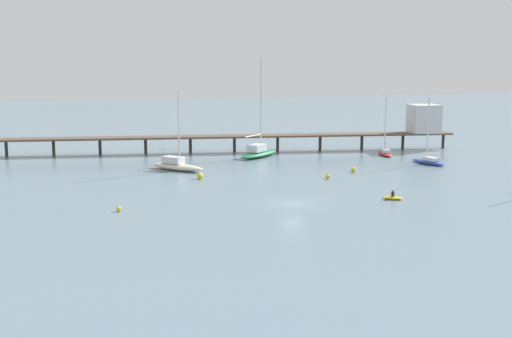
{
  "coord_description": "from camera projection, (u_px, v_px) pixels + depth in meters",
  "views": [
    {
      "loc": [
        -22.71,
        -65.65,
        15.38
      ],
      "look_at": [
        0.0,
        14.45,
        1.5
      ],
      "focal_mm": 45.91,
      "sensor_mm": 36.0,
      "label": 1
    }
  ],
  "objects": [
    {
      "name": "sailboat_red",
      "position": [
        385.0,
        151.0,
        107.09
      ],
      "size": [
        2.95,
        6.32,
        9.56
      ],
      "color": "red",
      "rests_on": "ground_plane"
    },
    {
      "name": "ground_plane",
      "position": [
        292.0,
        204.0,
        70.94
      ],
      "size": [
        400.0,
        400.0,
        0.0
      ],
      "primitive_type": "plane",
      "color": "slate"
    },
    {
      "name": "sailboat_cream",
      "position": [
        176.0,
        165.0,
        92.43
      ],
      "size": [
        7.64,
        8.13,
        11.28
      ],
      "color": "beige",
      "rests_on": "ground_plane"
    },
    {
      "name": "mooring_buoy_outer",
      "position": [
        200.0,
        176.0,
        85.6
      ],
      "size": [
        0.81,
        0.81,
        0.81
      ],
      "primitive_type": "sphere",
      "color": "yellow",
      "rests_on": "ground_plane"
    },
    {
      "name": "mooring_buoy_inner",
      "position": [
        119.0,
        209.0,
        67.24
      ],
      "size": [
        0.53,
        0.53,
        0.53
      ],
      "primitive_type": "sphere",
      "color": "yellow",
      "rests_on": "ground_plane"
    },
    {
      "name": "dinghy_yellow",
      "position": [
        393.0,
        197.0,
        73.03
      ],
      "size": [
        2.4,
        2.07,
        1.14
      ],
      "color": "yellow",
      "rests_on": "ground_plane"
    },
    {
      "name": "mooring_buoy_far",
      "position": [
        353.0,
        170.0,
        90.84
      ],
      "size": [
        0.71,
        0.71,
        0.71
      ],
      "primitive_type": "sphere",
      "color": "yellow",
      "rests_on": "ground_plane"
    },
    {
      "name": "sailboat_green",
      "position": [
        259.0,
        151.0,
        105.0
      ],
      "size": [
        9.21,
        8.84,
        15.59
      ],
      "color": "#287F4C",
      "rests_on": "ground_plane"
    },
    {
      "name": "pier",
      "position": [
        326.0,
        127.0,
        112.05
      ],
      "size": [
        83.14,
        15.55,
        7.74
      ],
      "color": "brown",
      "rests_on": "ground_plane"
    },
    {
      "name": "mooring_buoy_near",
      "position": [
        328.0,
        176.0,
        85.93
      ],
      "size": [
        0.62,
        0.62,
        0.62
      ],
      "primitive_type": "sphere",
      "color": "yellow",
      "rests_on": "ground_plane"
    },
    {
      "name": "sailboat_blue",
      "position": [
        429.0,
        160.0,
        97.82
      ],
      "size": [
        3.2,
        6.63,
        9.95
      ],
      "color": "#2D4CB7",
      "rests_on": "ground_plane"
    }
  ]
}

